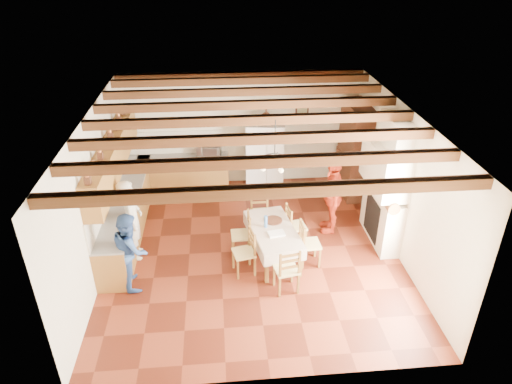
# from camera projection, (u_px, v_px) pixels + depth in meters

# --- Properties ---
(floor) EXTENTS (6.00, 6.50, 0.02)m
(floor) POSITION_uv_depth(u_px,v_px,m) (253.00, 251.00, 9.68)
(floor) COLOR #48170C
(floor) RESTS_ON ground
(ceiling) EXTENTS (6.00, 6.50, 0.02)m
(ceiling) POSITION_uv_depth(u_px,v_px,m) (252.00, 115.00, 8.23)
(ceiling) COLOR silver
(ceiling) RESTS_ON ground
(wall_back) EXTENTS (6.00, 0.02, 3.00)m
(wall_back) POSITION_uv_depth(u_px,v_px,m) (242.00, 129.00, 11.80)
(wall_back) COLOR beige
(wall_back) RESTS_ON ground
(wall_front) EXTENTS (6.00, 0.02, 3.00)m
(wall_front) POSITION_uv_depth(u_px,v_px,m) (272.00, 303.00, 6.11)
(wall_front) COLOR beige
(wall_front) RESTS_ON ground
(wall_left) EXTENTS (0.02, 6.50, 3.00)m
(wall_left) POSITION_uv_depth(u_px,v_px,m) (96.00, 195.00, 8.72)
(wall_left) COLOR beige
(wall_left) RESTS_ON ground
(wall_right) EXTENTS (0.02, 6.50, 3.00)m
(wall_right) POSITION_uv_depth(u_px,v_px,m) (401.00, 182.00, 9.19)
(wall_right) COLOR beige
(wall_right) RESTS_ON ground
(ceiling_beams) EXTENTS (6.00, 6.30, 0.16)m
(ceiling_beams) POSITION_uv_depth(u_px,v_px,m) (252.00, 120.00, 8.27)
(ceiling_beams) COLOR #3A210E
(ceiling_beams) RESTS_ON ground
(lower_cabinets_left) EXTENTS (0.60, 4.30, 0.86)m
(lower_cabinets_left) POSITION_uv_depth(u_px,v_px,m) (128.00, 213.00, 10.17)
(lower_cabinets_left) COLOR brown
(lower_cabinets_left) RESTS_ON ground
(lower_cabinets_back) EXTENTS (2.30, 0.60, 0.86)m
(lower_cabinets_back) POSITION_uv_depth(u_px,v_px,m) (184.00, 174.00, 11.92)
(lower_cabinets_back) COLOR brown
(lower_cabinets_back) RESTS_ON ground
(countertop_left) EXTENTS (0.62, 4.30, 0.04)m
(countertop_left) POSITION_uv_depth(u_px,v_px,m) (125.00, 196.00, 9.96)
(countertop_left) COLOR slate
(countertop_left) RESTS_ON lower_cabinets_left
(countertop_back) EXTENTS (2.34, 0.62, 0.04)m
(countertop_back) POSITION_uv_depth(u_px,v_px,m) (183.00, 158.00, 11.70)
(countertop_back) COLOR slate
(countertop_back) RESTS_ON lower_cabinets_back
(backsplash_left) EXTENTS (0.03, 4.30, 0.60)m
(backsplash_left) POSITION_uv_depth(u_px,v_px,m) (110.00, 184.00, 9.78)
(backsplash_left) COLOR silver
(backsplash_left) RESTS_ON ground
(backsplash_back) EXTENTS (2.30, 0.03, 0.60)m
(backsplash_back) POSITION_uv_depth(u_px,v_px,m) (182.00, 142.00, 11.80)
(backsplash_back) COLOR silver
(backsplash_back) RESTS_ON ground
(upper_cabinets) EXTENTS (0.35, 4.20, 0.70)m
(upper_cabinets) POSITION_uv_depth(u_px,v_px,m) (113.00, 156.00, 9.48)
(upper_cabinets) COLOR brown
(upper_cabinets) RESTS_ON ground
(fireplace) EXTENTS (0.56, 1.60, 2.80)m
(fireplace) POSITION_uv_depth(u_px,v_px,m) (383.00, 182.00, 9.39)
(fireplace) COLOR beige
(fireplace) RESTS_ON ground
(wall_picture) EXTENTS (0.34, 0.03, 0.42)m
(wall_picture) POSITION_uv_depth(u_px,v_px,m) (302.00, 115.00, 11.72)
(wall_picture) COLOR black
(wall_picture) RESTS_ON ground
(refrigerator) EXTENTS (1.03, 0.88, 1.87)m
(refrigerator) POSITION_uv_depth(u_px,v_px,m) (265.00, 157.00, 11.62)
(refrigerator) COLOR white
(refrigerator) RESTS_ON floor
(hutch) EXTENTS (0.59, 1.32, 2.37)m
(hutch) POSITION_uv_depth(u_px,v_px,m) (354.00, 150.00, 11.38)
(hutch) COLOR #3B2010
(hutch) RESTS_ON floor
(dining_table) EXTENTS (1.09, 1.74, 0.71)m
(dining_table) POSITION_uv_depth(u_px,v_px,m) (273.00, 232.00, 9.17)
(dining_table) COLOR beige
(dining_table) RESTS_ON floor
(chandelier) EXTENTS (0.47, 0.47, 0.03)m
(chandelier) POSITION_uv_depth(u_px,v_px,m) (275.00, 159.00, 8.39)
(chandelier) COLOR black
(chandelier) RESTS_ON ground
(chair_left_near) EXTENTS (0.48, 0.49, 0.96)m
(chair_left_near) POSITION_uv_depth(u_px,v_px,m) (244.00, 252.00, 8.83)
(chair_left_near) COLOR brown
(chair_left_near) RESTS_ON floor
(chair_left_far) EXTENTS (0.41, 0.43, 0.96)m
(chair_left_far) POSITION_uv_depth(u_px,v_px,m) (241.00, 234.00, 9.37)
(chair_left_far) COLOR brown
(chair_left_far) RESTS_ON floor
(chair_right_near) EXTENTS (0.42, 0.44, 0.96)m
(chair_right_near) POSITION_uv_depth(u_px,v_px,m) (310.00, 243.00, 9.09)
(chair_right_near) COLOR brown
(chair_right_near) RESTS_ON floor
(chair_right_far) EXTENTS (0.46, 0.48, 0.96)m
(chair_right_far) POSITION_uv_depth(u_px,v_px,m) (296.00, 225.00, 9.66)
(chair_right_far) COLOR brown
(chair_right_far) RESTS_ON floor
(chair_end_near) EXTENTS (0.49, 0.47, 0.96)m
(chair_end_near) POSITION_uv_depth(u_px,v_px,m) (286.00, 269.00, 8.38)
(chair_end_near) COLOR brown
(chair_end_near) RESTS_ON floor
(chair_end_far) EXTENTS (0.44, 0.42, 0.96)m
(chair_end_far) POSITION_uv_depth(u_px,v_px,m) (260.00, 212.00, 10.12)
(chair_end_far) COLOR brown
(chair_end_far) RESTS_ON floor
(person_man) EXTENTS (0.51, 0.69, 1.74)m
(person_man) POSITION_uv_depth(u_px,v_px,m) (132.00, 219.00, 9.13)
(person_man) COLOR beige
(person_man) RESTS_ON floor
(person_woman_blue) EXTENTS (0.75, 0.87, 1.53)m
(person_woman_blue) POSITION_uv_depth(u_px,v_px,m) (131.00, 250.00, 8.40)
(person_woman_blue) COLOR #2F5194
(person_woman_blue) RESTS_ON floor
(person_woman_red) EXTENTS (0.56, 1.08, 1.77)m
(person_woman_red) POSITION_uv_depth(u_px,v_px,m) (332.00, 195.00, 9.97)
(person_woman_red) COLOR #AD2B14
(person_woman_red) RESTS_ON floor
(microwave) EXTENTS (0.65, 0.49, 0.33)m
(microwave) POSITION_uv_depth(u_px,v_px,m) (209.00, 150.00, 11.67)
(microwave) COLOR silver
(microwave) RESTS_ON countertop_back
(fridge_vase) EXTENTS (0.32, 0.32, 0.32)m
(fridge_vase) POSITION_uv_depth(u_px,v_px,m) (266.00, 116.00, 11.09)
(fridge_vase) COLOR #3B2010
(fridge_vase) RESTS_ON refrigerator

